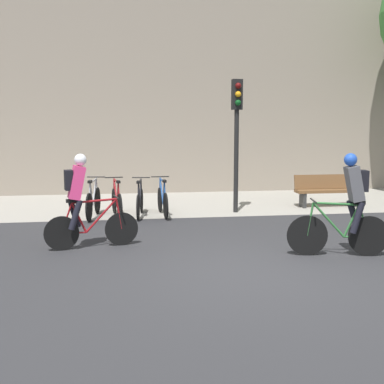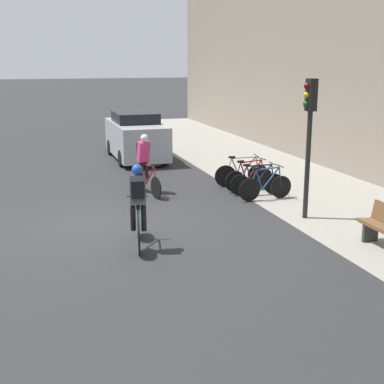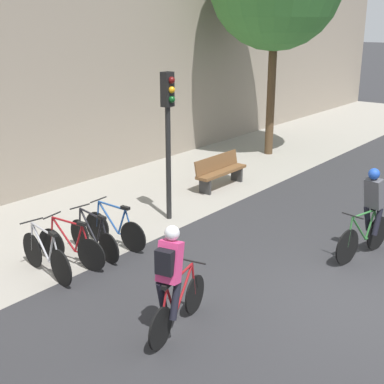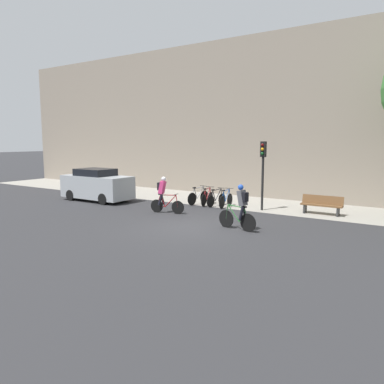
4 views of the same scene
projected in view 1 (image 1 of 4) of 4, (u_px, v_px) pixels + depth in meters
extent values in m
plane|color=#2B2B2D|center=(249.00, 272.00, 7.48)|extent=(200.00, 200.00, 0.00)
cube|color=gray|center=(190.00, 203.00, 14.10)|extent=(44.00, 4.50, 0.01)
cube|color=gray|center=(179.00, 47.00, 15.93)|extent=(44.00, 0.60, 9.68)
cylinder|color=black|center=(122.00, 229.00, 9.11)|extent=(0.63, 0.17, 0.63)
cylinder|color=black|center=(62.00, 233.00, 8.73)|extent=(0.63, 0.17, 0.63)
cylinder|color=maroon|center=(101.00, 216.00, 8.95)|extent=(0.60, 0.17, 0.62)
cylinder|color=maroon|center=(79.00, 218.00, 8.81)|extent=(0.28, 0.10, 0.58)
cylinder|color=maroon|center=(94.00, 201.00, 8.87)|extent=(0.81, 0.21, 0.07)
cylinder|color=maroon|center=(74.00, 233.00, 8.81)|extent=(0.44, 0.12, 0.05)
cylinder|color=maroon|center=(67.00, 218.00, 8.73)|extent=(0.23, 0.08, 0.56)
cylinder|color=maroon|center=(119.00, 214.00, 9.06)|extent=(0.13, 0.06, 0.59)
cylinder|color=black|center=(116.00, 197.00, 9.00)|extent=(0.12, 0.46, 0.03)
cube|color=black|center=(72.00, 201.00, 8.72)|extent=(0.21, 0.12, 0.06)
cube|color=#DB3875|center=(77.00, 183.00, 8.71)|extent=(0.38, 0.38, 0.63)
sphere|color=silver|center=(80.00, 160.00, 8.68)|extent=(0.26, 0.26, 0.22)
cylinder|color=black|center=(76.00, 215.00, 8.67)|extent=(0.29, 0.17, 0.56)
cylinder|color=black|center=(74.00, 213.00, 8.87)|extent=(0.26, 0.16, 0.56)
cube|color=black|center=(69.00, 180.00, 8.66)|extent=(0.19, 0.28, 0.36)
cylinder|color=black|center=(307.00, 236.00, 8.40)|extent=(0.70, 0.16, 0.71)
cylinder|color=black|center=(369.00, 236.00, 8.35)|extent=(0.70, 0.16, 0.71)
cylinder|color=#2D6B33|center=(329.00, 220.00, 8.35)|extent=(0.58, 0.15, 0.62)
cylinder|color=#2D6B33|center=(351.00, 221.00, 8.33)|extent=(0.27, 0.09, 0.58)
cylinder|color=#2D6B33|center=(336.00, 204.00, 8.30)|extent=(0.78, 0.18, 0.07)
cylinder|color=#2D6B33|center=(356.00, 236.00, 8.37)|extent=(0.42, 0.11, 0.05)
cylinder|color=#2D6B33|center=(364.00, 221.00, 8.32)|extent=(0.22, 0.07, 0.56)
cylinder|color=#2D6B33|center=(310.00, 219.00, 8.36)|extent=(0.12, 0.06, 0.59)
cylinder|color=black|center=(313.00, 201.00, 8.31)|extent=(0.11, 0.46, 0.03)
cube|color=black|center=(359.00, 203.00, 8.28)|extent=(0.21, 0.12, 0.06)
cube|color=#4C4C51|center=(354.00, 184.00, 8.24)|extent=(0.37, 0.37, 0.63)
sphere|color=#1E47AD|center=(351.00, 160.00, 8.19)|extent=(0.26, 0.26, 0.22)
cylinder|color=black|center=(354.00, 215.00, 8.43)|extent=(0.29, 0.16, 0.56)
cylinder|color=black|center=(357.00, 218.00, 8.21)|extent=(0.26, 0.15, 0.56)
cube|color=black|center=(363.00, 181.00, 8.23)|extent=(0.19, 0.28, 0.36)
cylinder|color=black|center=(97.00, 200.00, 12.39)|extent=(0.13, 0.68, 0.68)
cylinder|color=black|center=(89.00, 207.00, 11.35)|extent=(0.13, 0.68, 0.68)
cylinder|color=#99999E|center=(94.00, 192.00, 12.00)|extent=(0.12, 0.57, 0.62)
cylinder|color=#99999E|center=(91.00, 194.00, 11.62)|extent=(0.08, 0.27, 0.58)
cylinder|color=#99999E|center=(93.00, 181.00, 11.85)|extent=(0.15, 0.78, 0.07)
cylinder|color=#99999E|center=(91.00, 206.00, 11.56)|extent=(0.09, 0.42, 0.05)
cylinder|color=#99999E|center=(90.00, 195.00, 11.41)|extent=(0.06, 0.22, 0.56)
cylinder|color=#99999E|center=(97.00, 190.00, 12.31)|extent=(0.05, 0.12, 0.59)
cylinder|color=black|center=(96.00, 177.00, 12.22)|extent=(0.46, 0.09, 0.03)
cube|color=black|center=(90.00, 182.00, 11.46)|extent=(0.11, 0.21, 0.06)
cylinder|color=black|center=(114.00, 201.00, 12.43)|extent=(0.13, 0.65, 0.65)
cylinder|color=black|center=(120.00, 207.00, 11.48)|extent=(0.13, 0.65, 0.65)
cylinder|color=maroon|center=(116.00, 192.00, 12.07)|extent=(0.12, 0.55, 0.62)
cylinder|color=maroon|center=(118.00, 194.00, 11.72)|extent=(0.08, 0.26, 0.58)
cylinder|color=maroon|center=(116.00, 181.00, 11.93)|extent=(0.15, 0.74, 0.07)
cylinder|color=maroon|center=(119.00, 206.00, 11.67)|extent=(0.09, 0.40, 0.05)
cylinder|color=maroon|center=(119.00, 195.00, 11.53)|extent=(0.06, 0.21, 0.56)
cylinder|color=maroon|center=(114.00, 190.00, 12.35)|extent=(0.05, 0.12, 0.58)
cylinder|color=black|center=(114.00, 177.00, 12.27)|extent=(0.46, 0.10, 0.03)
cube|color=black|center=(118.00, 182.00, 11.57)|extent=(0.11, 0.21, 0.06)
cylinder|color=black|center=(142.00, 201.00, 12.54)|extent=(0.11, 0.62, 0.62)
cylinder|color=black|center=(138.00, 207.00, 11.54)|extent=(0.11, 0.62, 0.62)
cylinder|color=black|center=(140.00, 192.00, 12.16)|extent=(0.11, 0.56, 0.62)
cylinder|color=black|center=(139.00, 195.00, 11.79)|extent=(0.07, 0.26, 0.58)
cylinder|color=black|center=(140.00, 181.00, 12.01)|extent=(0.13, 0.75, 0.07)
cylinder|color=black|center=(139.00, 206.00, 11.74)|extent=(0.08, 0.41, 0.05)
cylinder|color=black|center=(138.00, 196.00, 11.59)|extent=(0.06, 0.22, 0.56)
cylinder|color=black|center=(141.00, 190.00, 12.46)|extent=(0.05, 0.12, 0.58)
cylinder|color=black|center=(141.00, 178.00, 12.37)|extent=(0.46, 0.08, 0.03)
cube|color=black|center=(138.00, 182.00, 11.64)|extent=(0.10, 0.21, 0.06)
cylinder|color=black|center=(160.00, 200.00, 12.60)|extent=(0.08, 0.65, 0.65)
cylinder|color=black|center=(166.00, 206.00, 11.63)|extent=(0.08, 0.65, 0.65)
cylinder|color=#1E478C|center=(162.00, 191.00, 12.23)|extent=(0.08, 0.55, 0.62)
cylinder|color=#1E478C|center=(164.00, 194.00, 11.88)|extent=(0.06, 0.26, 0.58)
cylinder|color=#1E478C|center=(162.00, 180.00, 12.09)|extent=(0.09, 0.74, 0.07)
cylinder|color=#1E478C|center=(164.00, 205.00, 11.83)|extent=(0.06, 0.40, 0.05)
cylinder|color=#1E478C|center=(165.00, 194.00, 11.68)|extent=(0.05, 0.21, 0.56)
cylinder|color=#1E478C|center=(160.00, 189.00, 12.52)|extent=(0.04, 0.12, 0.58)
cylinder|color=black|center=(160.00, 177.00, 12.44)|extent=(0.46, 0.06, 0.03)
cube|color=black|center=(164.00, 181.00, 11.73)|extent=(0.09, 0.20, 0.06)
cylinder|color=black|center=(236.00, 147.00, 12.38)|extent=(0.12, 0.12, 3.42)
cube|color=black|center=(237.00, 95.00, 12.20)|extent=(0.26, 0.20, 0.76)
sphere|color=#590C0C|center=(238.00, 86.00, 12.05)|extent=(0.15, 0.15, 0.15)
sphere|color=orange|center=(238.00, 94.00, 12.08)|extent=(0.15, 0.15, 0.15)
sphere|color=#0C4719|center=(238.00, 103.00, 12.11)|extent=(0.15, 0.15, 0.15)
cube|color=brown|center=(329.00, 191.00, 13.40)|extent=(1.90, 0.40, 0.08)
cube|color=brown|center=(327.00, 182.00, 13.55)|extent=(1.90, 0.12, 0.40)
cube|color=#2D2D2D|center=(303.00, 199.00, 13.33)|extent=(0.08, 0.36, 0.45)
cube|color=#2D2D2D|center=(354.00, 198.00, 13.54)|extent=(0.08, 0.36, 0.45)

